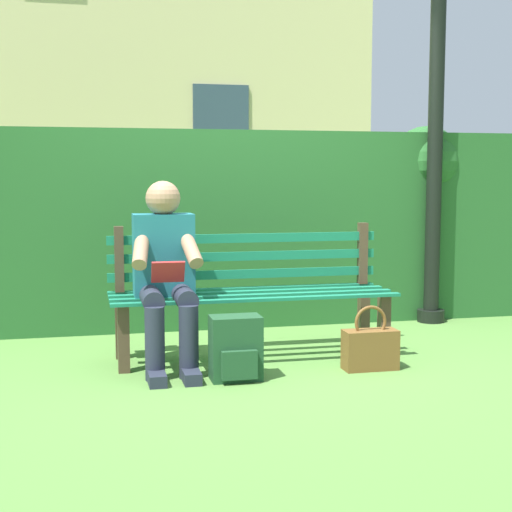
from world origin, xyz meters
TOP-DOWN VIEW (x-y plane):
  - ground at (0.00, 0.00)m, footprint 60.00×60.00m
  - park_bench at (0.00, -0.08)m, footprint 1.86×0.53m
  - person_seated at (0.58, 0.10)m, footprint 0.44×0.73m
  - hedge_backdrop at (0.11, -1.27)m, footprint 6.35×0.73m
  - building_facade at (1.46, -8.74)m, footprint 10.21×3.23m
  - backpack at (0.21, 0.50)m, footprint 0.30×0.26m
  - handbag at (-0.64, 0.46)m, footprint 0.34×0.14m
  - lamp_post at (-1.70, -0.86)m, footprint 0.26×0.26m

SIDE VIEW (x-z plane):
  - ground at x=0.00m, z-range 0.00..0.00m
  - handbag at x=-0.64m, z-range -0.07..0.34m
  - backpack at x=0.21m, z-range 0.00..0.38m
  - park_bench at x=0.00m, z-range 0.01..0.88m
  - person_seated at x=0.58m, z-range 0.03..1.20m
  - hedge_backdrop at x=0.11m, z-range -0.01..1.61m
  - lamp_post at x=-1.70m, z-range 0.20..3.49m
  - building_facade at x=1.46m, z-range 0.00..7.30m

